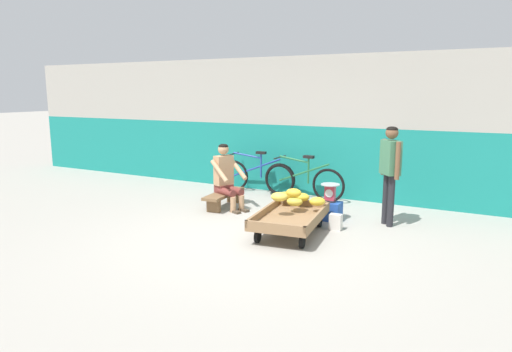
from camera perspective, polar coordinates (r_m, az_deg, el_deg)
The scene contains 12 objects.
ground_plane at distance 6.44m, azimuth -0.32°, elevation -7.95°, with size 80.00×80.00×0.00m, color #A39E93.
back_wall at distance 8.99m, azimuth 9.27°, elevation 6.08°, with size 16.00×0.30×2.73m.
banana_cart at distance 6.60m, azimuth 4.34°, elevation -5.33°, with size 1.02×1.54×0.36m.
banana_pile at distance 6.89m, azimuth 4.97°, elevation -2.71°, with size 0.87×0.84×0.26m.
low_bench at distance 8.16m, azimuth -4.04°, elevation -2.53°, with size 0.39×1.12×0.27m.
vendor_seated at distance 8.01m, azimuth -3.71°, elevation -0.08°, with size 0.74×0.62×1.14m.
plastic_crate at distance 7.43m, azimuth 9.21°, elevation -4.34°, with size 0.36×0.28×0.30m.
weighing_scale at distance 7.36m, azimuth 9.28°, elevation -2.06°, with size 0.30×0.30×0.29m.
bicycle_near_left at distance 9.27m, azimuth 0.04°, elevation 0.05°, with size 1.66×0.48×0.86m.
bicycle_far_left at distance 8.75m, azimuth 5.94°, elevation -0.64°, with size 1.66×0.48×0.86m.
customer_adult at distance 7.19m, azimuth 16.49°, elevation 1.39°, with size 0.36×0.39×1.53m.
shopping_bag at distance 6.94m, azimuth 9.98°, elevation -5.70°, with size 0.18×0.12×0.24m, color silver.
Camera 1 is at (2.92, -5.36, 2.04)m, focal length 31.87 mm.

